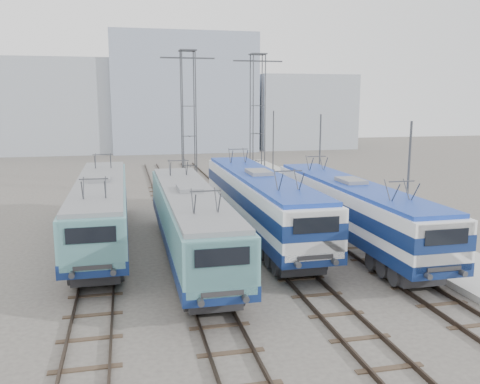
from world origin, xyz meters
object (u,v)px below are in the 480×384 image
at_px(locomotive_far_left, 101,206).
at_px(catenary_tower_west, 189,117).
at_px(locomotive_center_right, 259,198).
at_px(mast_rear, 273,148).
at_px(mast_front, 408,190).
at_px(locomotive_far_right, 351,207).
at_px(locomotive_center_left, 190,218).
at_px(catenary_tower_east, 258,115).
at_px(mast_mid, 320,162).

xyz_separation_m(locomotive_far_left, catenary_tower_west, (6.75, 14.18, 4.43)).
height_order(locomotive_center_right, mast_rear, mast_rear).
bearing_deg(locomotive_far_left, mast_front, -20.76).
bearing_deg(locomotive_far_right, mast_front, -53.85).
height_order(locomotive_far_left, locomotive_center_left, locomotive_far_left).
distance_m(locomotive_center_left, mast_front, 11.10).
xyz_separation_m(catenary_tower_west, catenary_tower_east, (6.50, 2.00, 0.00)).
relative_size(locomotive_far_left, locomotive_center_right, 0.96).
bearing_deg(catenary_tower_east, locomotive_far_left, -129.31).
relative_size(catenary_tower_west, mast_rear, 1.71).
relative_size(locomotive_center_left, catenary_tower_east, 1.46).
height_order(locomotive_far_left, mast_front, mast_front).
height_order(locomotive_center_left, mast_mid, mast_mid).
bearing_deg(locomotive_center_left, locomotive_far_left, 139.06).
height_order(locomotive_center_left, locomotive_far_right, locomotive_center_left).
bearing_deg(mast_mid, locomotive_center_left, -137.09).
relative_size(locomotive_far_left, catenary_tower_east, 1.48).
height_order(locomotive_far_right, mast_front, mast_front).
bearing_deg(mast_mid, catenary_tower_west, 137.07).
bearing_deg(mast_front, catenary_tower_east, 95.45).
xyz_separation_m(locomotive_far_right, mast_rear, (1.85, 21.47, 1.27)).
bearing_deg(locomotive_center_left, mast_front, -10.01).
height_order(locomotive_center_right, catenary_tower_west, catenary_tower_west).
bearing_deg(locomotive_far_right, locomotive_center_left, -176.08).
bearing_deg(catenary_tower_east, locomotive_center_right, -104.33).
bearing_deg(locomotive_center_left, mast_mid, 42.91).
relative_size(catenary_tower_west, mast_mid, 1.71).
xyz_separation_m(locomotive_far_left, locomotive_center_left, (4.50, -3.90, -0.03)).
bearing_deg(locomotive_center_right, locomotive_center_left, -142.59).
height_order(mast_front, mast_rear, same).
bearing_deg(mast_rear, locomotive_center_left, -116.16).
xyz_separation_m(locomotive_center_left, catenary_tower_east, (8.75, 20.08, 4.46)).
xyz_separation_m(mast_front, mast_rear, (0.00, 24.00, 0.00)).
bearing_deg(locomotive_far_left, locomotive_center_right, -2.94).
distance_m(locomotive_far_right, mast_rear, 21.59).
bearing_deg(catenary_tower_west, catenary_tower_east, 17.10).
bearing_deg(catenary_tower_west, locomotive_center_left, -97.09).
bearing_deg(locomotive_far_left, mast_rear, 49.83).
bearing_deg(mast_front, locomotive_center_right, 139.85).
height_order(locomotive_far_right, catenary_tower_east, catenary_tower_east).
distance_m(mast_front, mast_mid, 12.00).
bearing_deg(locomotive_far_right, mast_rear, 85.07).
distance_m(locomotive_center_right, mast_front, 8.39).
distance_m(catenary_tower_west, mast_mid, 12.16).
xyz_separation_m(locomotive_far_right, mast_mid, (1.85, 9.47, 1.27)).
distance_m(mast_front, mast_rear, 24.00).
bearing_deg(mast_front, mast_mid, 90.00).
bearing_deg(catenary_tower_west, mast_mid, -42.93).
bearing_deg(locomotive_far_right, catenary_tower_west, 111.13).
height_order(locomotive_center_left, catenary_tower_east, catenary_tower_east).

